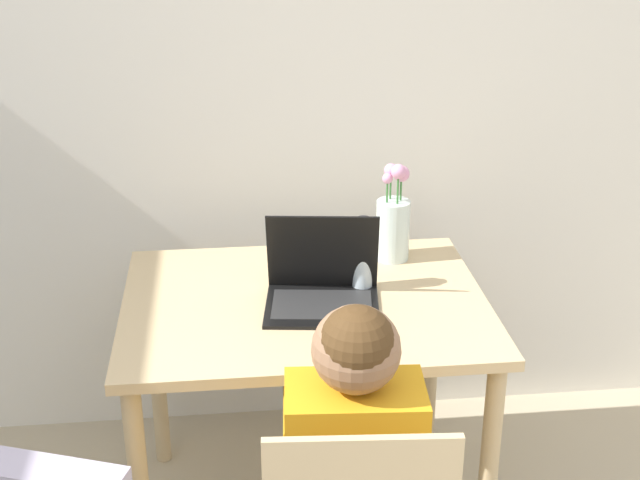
{
  "coord_description": "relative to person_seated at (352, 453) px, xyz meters",
  "views": [
    {
      "loc": [
        -0.09,
        -0.57,
        1.87
      ],
      "look_at": [
        0.15,
        1.62,
        0.93
      ],
      "focal_mm": 50.0,
      "sensor_mm": 36.0,
      "label": 1
    }
  ],
  "objects": [
    {
      "name": "dining_table",
      "position": [
        -0.05,
        0.59,
        -0.02
      ],
      "size": [
        1.0,
        0.77,
        0.75
      ],
      "color": "#D6B784",
      "rests_on": "ground_plane"
    },
    {
      "name": "flower_vase",
      "position": [
        0.24,
        0.84,
        0.2
      ],
      "size": [
        0.1,
        0.1,
        0.31
      ],
      "color": "silver",
      "rests_on": "dining_table"
    },
    {
      "name": "laptop",
      "position": [
        -0.0,
        0.57,
        0.14
      ],
      "size": [
        0.34,
        0.29,
        0.25
      ],
      "rotation": [
        0.0,
        0.0,
        -0.13
      ],
      "color": "black",
      "rests_on": "dining_table"
    },
    {
      "name": "wall_back",
      "position": [
        -0.16,
        1.19,
        0.59
      ],
      "size": [
        6.4,
        0.05,
        2.5
      ],
      "color": "white",
      "rests_on": "ground_plane"
    },
    {
      "name": "person_seated",
      "position": [
        0.0,
        0.0,
        0.0
      ],
      "size": [
        0.33,
        0.44,
        1.05
      ],
      "rotation": [
        0.0,
        0.0,
        3.07
      ],
      "color": "orange",
      "rests_on": "ground_plane"
    },
    {
      "name": "water_bottle",
      "position": [
        0.12,
        0.64,
        0.18
      ],
      "size": [
        0.06,
        0.06,
        0.22
      ],
      "color": "silver",
      "rests_on": "dining_table"
    }
  ]
}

